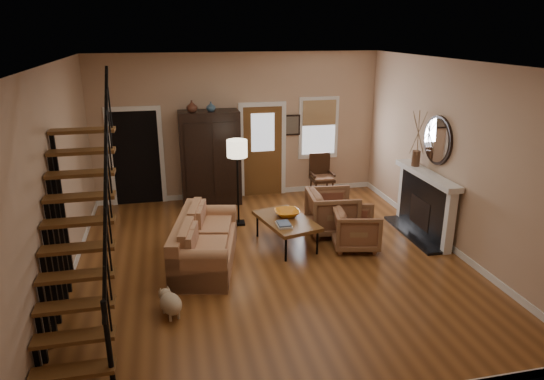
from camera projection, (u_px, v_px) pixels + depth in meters
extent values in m
plane|color=brown|center=(271.00, 261.00, 8.30)|extent=(7.00, 7.00, 0.00)
plane|color=white|center=(271.00, 63.00, 7.25)|extent=(7.00, 7.00, 0.00)
cube|color=tan|center=(239.00, 127.00, 11.01)|extent=(6.50, 0.04, 3.30)
cube|color=tan|center=(55.00, 182.00, 7.11)|extent=(0.04, 7.00, 3.30)
cube|color=tan|center=(453.00, 158.00, 8.43)|extent=(0.04, 7.00, 3.30)
cube|color=black|center=(137.00, 156.00, 10.88)|extent=(1.00, 0.36, 2.10)
cube|color=brown|center=(263.00, 152.00, 11.30)|extent=(0.90, 0.06, 2.10)
cube|color=silver|center=(319.00, 128.00, 11.40)|extent=(0.96, 0.06, 1.46)
cube|color=black|center=(426.00, 206.00, 9.21)|extent=(0.24, 1.60, 1.15)
cube|color=white|center=(427.00, 175.00, 9.00)|extent=(0.30, 1.95, 0.10)
cylinder|color=silver|center=(437.00, 140.00, 8.82)|extent=(0.05, 0.90, 0.90)
imported|color=#4C2619|center=(192.00, 106.00, 10.20)|extent=(0.24, 0.24, 0.25)
imported|color=#334C60|center=(211.00, 107.00, 10.29)|extent=(0.20, 0.20, 0.21)
imported|color=orange|center=(287.00, 213.00, 8.89)|extent=(0.46, 0.46, 0.11)
imported|color=brown|center=(356.00, 229.00, 8.70)|extent=(0.95, 0.93, 0.73)
imported|color=brown|center=(332.00, 212.00, 9.34)|extent=(1.01, 0.98, 0.84)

